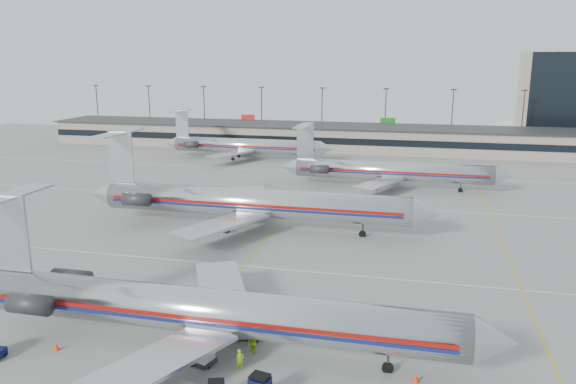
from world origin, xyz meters
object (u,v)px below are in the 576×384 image
(jet_foreground, at_px, (203,310))
(uld_container, at_px, (203,353))
(belt_loader, at_px, (243,331))
(jet_second_row, at_px, (247,202))

(jet_foreground, bearing_deg, uld_container, -71.25)
(belt_loader, bearing_deg, jet_second_row, 92.37)
(jet_second_row, bearing_deg, uld_container, -78.01)
(jet_foreground, xyz_separation_m, uld_container, (0.72, -2.13, -2.57))
(uld_container, distance_m, belt_loader, 4.99)
(jet_foreground, relative_size, belt_loader, 10.15)
(jet_foreground, height_order, jet_second_row, jet_second_row)
(uld_container, height_order, belt_loader, belt_loader)
(jet_second_row, height_order, uld_container, jet_second_row)
(jet_foreground, xyz_separation_m, belt_loader, (2.49, 2.52, -2.88))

